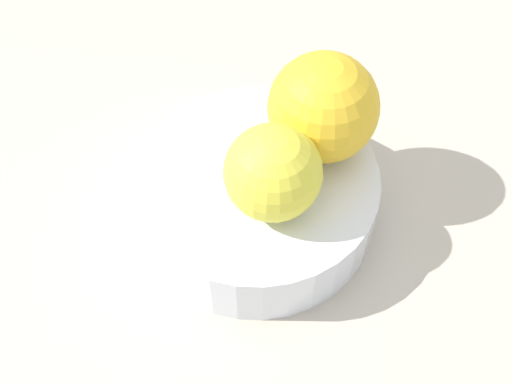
% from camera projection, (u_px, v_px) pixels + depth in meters
% --- Properties ---
extents(ground_plane, '(1.10, 1.10, 0.02)m').
position_uv_depth(ground_plane, '(256.00, 221.00, 0.53)').
color(ground_plane, '#BCB29E').
extents(fruit_bowl, '(0.18, 0.18, 0.05)m').
position_uv_depth(fruit_bowl, '(256.00, 197.00, 0.50)').
color(fruit_bowl, silver).
rests_on(fruit_bowl, ground_plane).
extents(orange_in_bowl_0, '(0.08, 0.08, 0.08)m').
position_uv_depth(orange_in_bowl_0, '(323.00, 108.00, 0.47)').
color(orange_in_bowl_0, yellow).
rests_on(orange_in_bowl_0, fruit_bowl).
extents(orange_in_bowl_1, '(0.07, 0.07, 0.07)m').
position_uv_depth(orange_in_bowl_1, '(273.00, 173.00, 0.44)').
color(orange_in_bowl_1, yellow).
rests_on(orange_in_bowl_1, fruit_bowl).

